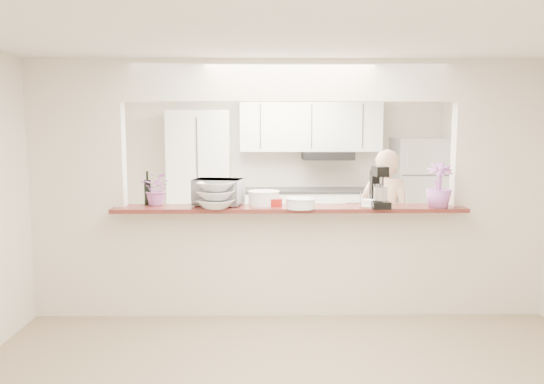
{
  "coord_description": "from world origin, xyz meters",
  "views": [
    {
      "loc": [
        -0.25,
        -5.15,
        1.85
      ],
      "look_at": [
        -0.16,
        0.3,
        1.19
      ],
      "focal_mm": 35.0,
      "sensor_mm": 36.0,
      "label": 1
    }
  ],
  "objects_px": {
    "toaster_oven": "(218,192)",
    "stand_mixer": "(379,189)",
    "refrigerator": "(418,195)",
    "person": "(385,220)"
  },
  "relations": [
    {
      "from": "toaster_oven",
      "to": "stand_mixer",
      "type": "relative_size",
      "value": 1.17
    },
    {
      "from": "refrigerator",
      "to": "stand_mixer",
      "type": "bearing_deg",
      "value": -113.31
    },
    {
      "from": "refrigerator",
      "to": "person",
      "type": "relative_size",
      "value": 1.06
    },
    {
      "from": "refrigerator",
      "to": "stand_mixer",
      "type": "distance_m",
      "value": 3.06
    },
    {
      "from": "refrigerator",
      "to": "toaster_oven",
      "type": "bearing_deg",
      "value": -136.61
    },
    {
      "from": "toaster_oven",
      "to": "stand_mixer",
      "type": "xyz_separation_m",
      "value": [
        1.55,
        -0.19,
        0.05
      ]
    },
    {
      "from": "refrigerator",
      "to": "toaster_oven",
      "type": "xyz_separation_m",
      "value": [
        -2.75,
        -2.6,
        0.37
      ]
    },
    {
      "from": "stand_mixer",
      "to": "person",
      "type": "relative_size",
      "value": 0.25
    },
    {
      "from": "person",
      "to": "stand_mixer",
      "type": "bearing_deg",
      "value": 101.99
    },
    {
      "from": "refrigerator",
      "to": "stand_mixer",
      "type": "xyz_separation_m",
      "value": [
        -1.2,
        -2.79,
        0.42
      ]
    }
  ]
}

